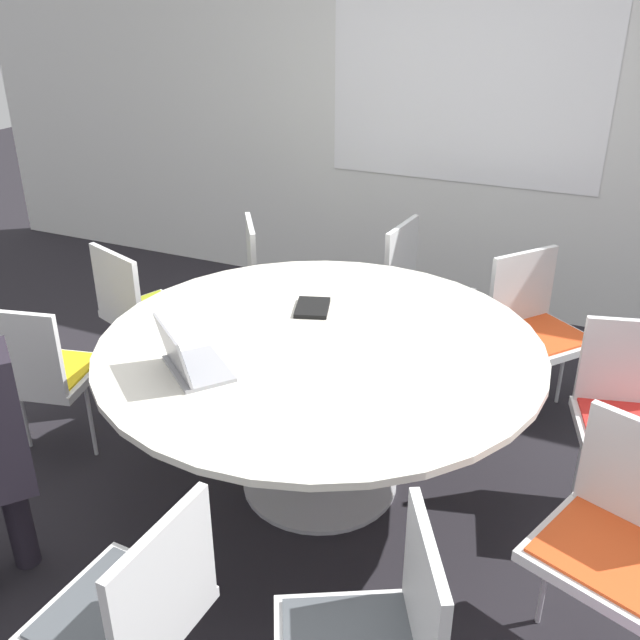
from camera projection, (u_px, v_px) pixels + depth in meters
The scene contains 14 objects.
ground_plane at pixel (320, 482), 3.36m from camera, with size 16.00×16.00×0.00m, color black.
wall_back at pixel (464, 111), 4.62m from camera, with size 8.00×0.07×2.70m.
conference_table at pixel (320, 363), 3.07m from camera, with size 1.89×1.89×0.75m.
chair_1 at pixel (133, 608), 2.05m from camera, with size 0.44×0.46×0.86m.
chair_2 at pixel (375, 638), 1.95m from camera, with size 0.58×0.59×0.86m.
chair_3 at pixel (618, 529), 2.34m from camera, with size 0.56×0.55×0.86m.
chair_4 at pixel (631, 407), 3.00m from camera, with size 0.53×0.52×0.86m.
chair_5 at pixel (535, 321), 3.74m from camera, with size 0.60×0.60×0.86m.
chair_6 at pixel (420, 284), 4.19m from camera, with size 0.46×0.48×0.86m.
chair_7 at pixel (273, 277), 4.29m from camera, with size 0.59×0.60×0.86m.
chair_8 at pixel (140, 306), 3.92m from camera, with size 0.56×0.54×0.86m.
chair_9 at pixel (38, 368), 3.30m from camera, with size 0.53×0.51×0.86m.
laptop at pixel (187, 360), 2.76m from camera, with size 0.38×0.37×0.21m.
spiral_notebook at pixel (312, 308), 3.31m from camera, with size 0.21×0.25×0.02m.
Camera 1 is at (1.11, -2.44, 2.15)m, focal length 40.00 mm.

